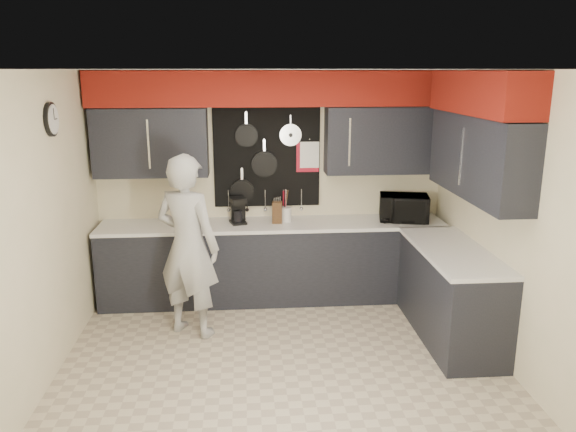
{
  "coord_description": "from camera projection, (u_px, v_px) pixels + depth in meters",
  "views": [
    {
      "loc": [
        -0.32,
        -4.67,
        2.6
      ],
      "look_at": [
        0.09,
        0.5,
        1.24
      ],
      "focal_mm": 35.0,
      "sensor_mm": 36.0,
      "label": 1
    }
  ],
  "objects": [
    {
      "name": "microwave",
      "position": [
        404.0,
        208.0,
        6.4
      ],
      "size": [
        0.6,
        0.47,
        0.3
      ],
      "primitive_type": "imported",
      "rotation": [
        0.0,
        0.0,
        -0.2
      ],
      "color": "black",
      "rests_on": "base_cabinets"
    },
    {
      "name": "ground",
      "position": [
        282.0,
        360.0,
        5.19
      ],
      "size": [
        4.0,
        4.0,
        0.0
      ],
      "primitive_type": "plane",
      "color": "beige",
      "rests_on": "ground"
    },
    {
      "name": "utensil_crock",
      "position": [
        286.0,
        214.0,
        6.38
      ],
      "size": [
        0.13,
        0.13,
        0.17
      ],
      "primitive_type": "cylinder",
      "color": "silver",
      "rests_on": "base_cabinets"
    },
    {
      "name": "person",
      "position": [
        188.0,
        246.0,
        5.5
      ],
      "size": [
        0.8,
        0.7,
        1.84
      ],
      "primitive_type": "imported",
      "rotation": [
        0.0,
        0.0,
        2.66
      ],
      "color": "#B0B0AE",
      "rests_on": "ground"
    },
    {
      "name": "left_wall_assembly",
      "position": [
        45.0,
        225.0,
        4.71
      ],
      "size": [
        0.05,
        3.5,
        2.6
      ],
      "color": "beige",
      "rests_on": "ground"
    },
    {
      "name": "back_wall_assembly",
      "position": [
        272.0,
        124.0,
        6.22
      ],
      "size": [
        4.0,
        0.36,
        2.6
      ],
      "color": "beige",
      "rests_on": "ground"
    },
    {
      "name": "base_cabinets",
      "position": [
        319.0,
        270.0,
        6.2
      ],
      "size": [
        3.95,
        2.2,
        0.92
      ],
      "color": "black",
      "rests_on": "ground"
    },
    {
      "name": "coffee_maker",
      "position": [
        238.0,
        210.0,
        6.31
      ],
      "size": [
        0.21,
        0.24,
        0.3
      ],
      "rotation": [
        0.0,
        0.0,
        0.26
      ],
      "color": "black",
      "rests_on": "base_cabinets"
    },
    {
      "name": "right_wall_assembly",
      "position": [
        483.0,
        144.0,
        5.09
      ],
      "size": [
        0.36,
        3.5,
        2.6
      ],
      "color": "beige",
      "rests_on": "ground"
    },
    {
      "name": "knife_block",
      "position": [
        277.0,
        212.0,
        6.31
      ],
      "size": [
        0.12,
        0.12,
        0.24
      ],
      "primitive_type": "cube",
      "rotation": [
        0.0,
        0.0,
        -0.1
      ],
      "color": "#342110",
      "rests_on": "base_cabinets"
    }
  ]
}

